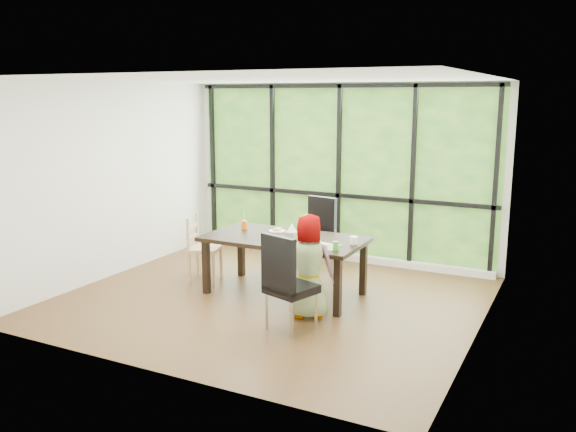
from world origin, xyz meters
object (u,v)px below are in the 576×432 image
object	(u,v)px
child_older	(307,266)
white_mug	(354,240)
plate_far	(277,231)
tissue_box	(292,236)
chair_interior_leather	(291,282)
dining_table	(285,266)
plate_near	(316,245)
child_toddler	(306,248)
chair_end_beech	(205,248)
chair_window_leather	(314,236)
orange_cup	(244,225)
green_cup	(336,246)

from	to	relation	value
child_older	white_mug	bearing A→B (deg)	-135.27
plate_far	tissue_box	size ratio (longest dim) A/B	1.61
child_older	chair_interior_leather	bearing A→B (deg)	73.00
dining_table	plate_far	xyz separation A→B (m)	(-0.23, 0.24, 0.38)
dining_table	plate_near	bearing A→B (deg)	-22.15
plate_far	child_toddler	bearing A→B (deg)	59.30
plate_near	chair_end_beech	bearing A→B (deg)	172.09
chair_window_leather	white_mug	distance (m)	1.41
white_mug	tissue_box	world-z (taller)	tissue_box
chair_end_beech	orange_cup	xyz separation A→B (m)	(0.55, 0.15, 0.36)
chair_window_leather	child_older	bearing A→B (deg)	-57.89
child_toddler	orange_cup	xyz separation A→B (m)	(-0.70, -0.46, 0.34)
chair_window_leather	orange_cup	size ratio (longest dim) A/B	9.53
chair_end_beech	dining_table	bearing A→B (deg)	-107.48
child_older	plate_near	xyz separation A→B (m)	(-0.06, 0.38, 0.16)
chair_window_leather	plate_near	bearing A→B (deg)	-54.32
dining_table	plate_near	xyz separation A→B (m)	(0.54, -0.22, 0.38)
dining_table	child_older	size ratio (longest dim) A/B	1.67
chair_end_beech	plate_far	world-z (taller)	chair_end_beech
child_older	white_mug	xyz separation A→B (m)	(0.32, 0.64, 0.20)
dining_table	orange_cup	size ratio (longest dim) A/B	17.78
child_older	tissue_box	bearing A→B (deg)	-66.27
white_mug	tissue_box	distance (m)	0.77
child_toddler	white_mug	world-z (taller)	child_toddler
child_older	chair_end_beech	bearing A→B (deg)	-37.58
child_older	white_mug	world-z (taller)	child_older
chair_window_leather	chair_interior_leather	xyz separation A→B (m)	(0.66, -2.06, 0.00)
chair_interior_leather	plate_far	xyz separation A→B (m)	(-0.84, 1.27, 0.22)
child_toddler	chair_window_leather	bearing A→B (deg)	106.17
orange_cup	green_cup	world-z (taller)	orange_cup
chair_window_leather	white_mug	size ratio (longest dim) A/B	11.31
chair_window_leather	white_mug	world-z (taller)	chair_window_leather
dining_table	green_cup	distance (m)	0.99
dining_table	green_cup	size ratio (longest dim) A/B	18.82
green_cup	tissue_box	distance (m)	0.69
child_older	orange_cup	bearing A→B (deg)	-49.70
chair_interior_leather	white_mug	bearing A→B (deg)	-87.96
chair_window_leather	orange_cup	distance (m)	1.11
chair_end_beech	child_older	size ratio (longest dim) A/B	0.75
chair_window_leather	child_older	xyz separation A→B (m)	(0.65, -1.63, 0.06)
chair_end_beech	orange_cup	distance (m)	0.67
chair_end_beech	tissue_box	size ratio (longest dim) A/B	6.78
child_older	tissue_box	size ratio (longest dim) A/B	9.08
chair_window_leather	plate_far	world-z (taller)	chair_window_leather
child_older	green_cup	bearing A→B (deg)	-149.47
child_older	plate_far	bearing A→B (deg)	-64.13
chair_end_beech	child_older	bearing A→B (deg)	-124.94
dining_table	tissue_box	world-z (taller)	tissue_box
chair_end_beech	chair_window_leather	bearing A→B (deg)	-65.90
chair_end_beech	green_cup	distance (m)	2.13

